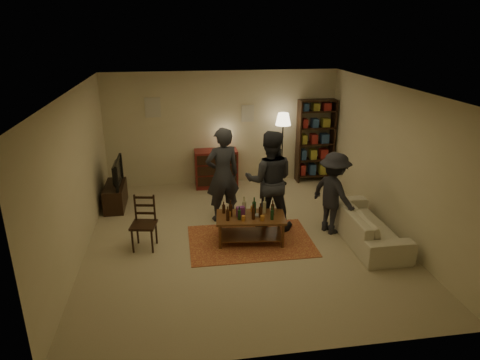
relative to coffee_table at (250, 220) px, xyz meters
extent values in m
plane|color=#C6B793|center=(-0.12, 0.16, -0.43)|extent=(6.00, 6.00, 0.00)
plane|color=beige|center=(-0.12, 3.16, 0.92)|extent=(5.50, 0.00, 5.50)
plane|color=beige|center=(-2.87, 0.16, 0.92)|extent=(0.00, 6.00, 6.00)
plane|color=beige|center=(2.63, 0.16, 0.92)|extent=(0.00, 6.00, 6.00)
plane|color=beige|center=(-0.12, -2.84, 0.92)|extent=(5.50, 0.00, 5.50)
plane|color=white|center=(-0.12, 0.16, 2.27)|extent=(6.00, 6.00, 0.00)
cube|color=beige|center=(-1.72, 3.14, 1.47)|extent=(0.35, 0.03, 0.45)
cube|color=beige|center=(0.48, 3.14, 1.27)|extent=(0.30, 0.03, 0.40)
cube|color=maroon|center=(0.01, 0.00, -0.42)|extent=(2.20, 1.50, 0.01)
cube|color=brown|center=(0.01, 0.00, 0.05)|extent=(1.28, 0.80, 0.04)
cube|color=brown|center=(0.01, 0.00, -0.30)|extent=(1.17, 0.68, 0.02)
cylinder|color=brown|center=(-0.56, -0.21, -0.20)|extent=(0.05, 0.05, 0.46)
cylinder|color=brown|center=(0.52, -0.33, -0.20)|extent=(0.05, 0.05, 0.46)
cylinder|color=brown|center=(-0.50, 0.33, -0.20)|extent=(0.05, 0.05, 0.46)
cylinder|color=brown|center=(0.58, 0.20, -0.20)|extent=(0.05, 0.05, 0.46)
cylinder|color=#C1772C|center=(-0.37, 0.03, 0.12)|extent=(0.07, 0.07, 0.10)
cylinder|color=#C1772C|center=(-0.15, -0.16, 0.11)|extent=(0.07, 0.07, 0.09)
cylinder|color=#C1772C|center=(0.08, 0.18, 0.12)|extent=(0.07, 0.07, 0.11)
cylinder|color=#C1772C|center=(0.18, -0.21, 0.11)|extent=(0.07, 0.07, 0.09)
cube|color=#773086|center=(-0.17, 0.04, 0.16)|extent=(0.15, 0.11, 0.18)
cylinder|color=gray|center=(0.13, -0.04, 0.08)|extent=(0.12, 0.12, 0.02)
cube|color=black|center=(-1.85, 0.03, 0.01)|extent=(0.48, 0.48, 0.04)
cylinder|color=black|center=(-2.05, -0.10, -0.21)|extent=(0.04, 0.04, 0.43)
cylinder|color=black|center=(-1.72, -0.16, -0.21)|extent=(0.04, 0.04, 0.43)
cylinder|color=black|center=(-1.99, 0.23, -0.21)|extent=(0.04, 0.04, 0.43)
cylinder|color=black|center=(-1.66, 0.17, -0.21)|extent=(0.04, 0.04, 0.43)
cube|color=black|center=(-1.82, 0.20, 0.28)|extent=(0.33, 0.09, 0.49)
cube|color=black|center=(-2.57, 1.96, -0.18)|extent=(0.40, 1.00, 0.50)
imported|color=black|center=(-2.55, 1.96, 0.35)|extent=(0.13, 0.97, 0.56)
cube|color=maroon|center=(-0.32, 2.88, 0.02)|extent=(1.00, 0.48, 0.90)
cube|color=black|center=(-0.32, 2.63, -0.21)|extent=(0.92, 0.02, 0.22)
cube|color=black|center=(-0.32, 2.63, 0.05)|extent=(0.92, 0.02, 0.22)
cube|color=black|center=(-0.32, 2.63, 0.31)|extent=(0.92, 0.02, 0.22)
cylinder|color=black|center=(-0.07, 2.88, 0.49)|extent=(0.12, 0.12, 0.04)
cylinder|color=black|center=(-0.07, 2.88, 0.62)|extent=(0.02, 0.02, 0.22)
cone|color=#FFE5B2|center=(-0.07, 2.88, 0.83)|extent=(0.26, 0.26, 0.20)
cube|color=black|center=(1.70, 2.94, 0.57)|extent=(0.04, 0.34, 2.00)
cube|color=black|center=(2.56, 2.94, 0.57)|extent=(0.04, 0.34, 2.00)
cube|color=black|center=(2.13, 2.94, -0.28)|extent=(0.90, 0.34, 0.03)
cube|color=black|center=(2.13, 2.94, 0.12)|extent=(0.90, 0.34, 0.03)
cube|color=black|center=(2.13, 2.94, 0.52)|extent=(0.90, 0.34, 0.03)
cube|color=black|center=(2.13, 2.94, 0.92)|extent=(0.90, 0.34, 0.03)
cube|color=black|center=(2.13, 2.94, 1.32)|extent=(0.90, 0.34, 0.03)
cube|color=black|center=(2.13, 2.94, 1.57)|extent=(0.90, 0.34, 0.03)
cube|color=maroon|center=(1.83, 2.94, -0.13)|extent=(0.12, 0.22, 0.26)
cube|color=#2A4B80|center=(2.08, 2.94, -0.13)|extent=(0.15, 0.22, 0.26)
cube|color=#A19B35|center=(2.35, 2.94, -0.13)|extent=(0.18, 0.22, 0.26)
cube|color=#2A4B80|center=(1.83, 2.94, 0.26)|extent=(0.12, 0.22, 0.24)
cube|color=#A19B35|center=(2.08, 2.94, 0.26)|extent=(0.15, 0.22, 0.24)
cube|color=maroon|center=(2.35, 2.94, 0.26)|extent=(0.18, 0.22, 0.24)
cube|color=#A19B35|center=(1.83, 2.94, 0.65)|extent=(0.12, 0.22, 0.22)
cube|color=maroon|center=(2.08, 2.94, 0.65)|extent=(0.15, 0.22, 0.22)
cube|color=#2A4B80|center=(2.35, 2.94, 0.65)|extent=(0.18, 0.22, 0.22)
cube|color=maroon|center=(1.83, 2.94, 1.04)|extent=(0.12, 0.22, 0.20)
cube|color=#2A4B80|center=(2.08, 2.94, 1.04)|extent=(0.15, 0.22, 0.20)
cube|color=#A19B35|center=(2.35, 2.94, 1.04)|extent=(0.18, 0.22, 0.20)
cube|color=#2A4B80|center=(1.83, 2.94, 1.43)|extent=(0.12, 0.22, 0.18)
cube|color=#A19B35|center=(2.08, 2.94, 1.43)|extent=(0.15, 0.22, 0.18)
cube|color=maroon|center=(2.35, 2.94, 1.43)|extent=(0.18, 0.22, 0.18)
cylinder|color=black|center=(1.26, 2.78, -0.41)|extent=(0.28, 0.28, 0.03)
cylinder|color=black|center=(1.26, 2.78, 0.35)|extent=(0.03, 0.03, 1.56)
cone|color=#FFE5B2|center=(1.26, 2.78, 1.18)|extent=(0.36, 0.36, 0.28)
imported|color=beige|center=(2.08, -0.24, -0.12)|extent=(0.81, 2.08, 0.61)
imported|color=#292B32|center=(-0.37, 1.01, 0.51)|extent=(0.77, 0.60, 1.88)
imported|color=#27282F|center=(0.45, 0.51, 0.52)|extent=(1.05, 0.89, 1.90)
imported|color=#212128|center=(1.58, 0.16, 0.34)|extent=(0.94, 1.15, 1.55)
camera|label=1|loc=(-1.22, -6.77, 3.26)|focal=32.00mm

